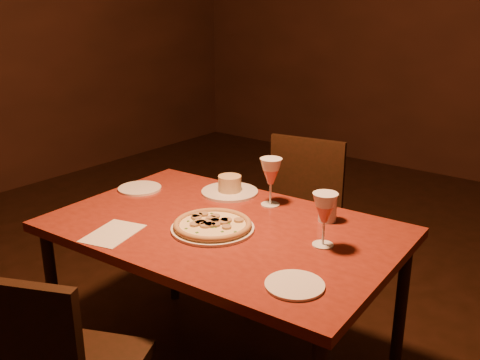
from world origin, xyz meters
The scene contains 10 objects.
dining_table centered at (-0.14, 0.21, 0.62)m, with size 1.32×0.89×0.69m.
chair_far centered at (-0.28, 0.96, 0.46)m, with size 0.46×0.46×0.82m.
pizza_plate centered at (-0.14, 0.16, 0.70)m, with size 0.31×0.31×0.03m.
ramekin_saucer centered at (-0.34, 0.50, 0.71)m, with size 0.25×0.25×0.08m.
wine_glass_far centered at (-0.12, 0.49, 0.78)m, with size 0.09×0.09×0.20m, color #C96153, non-canonical shape.
wine_glass_right centered at (0.24, 0.29, 0.78)m, with size 0.09×0.09×0.19m, color #C96153, non-canonical shape.
water_tumbler centered at (0.15, 0.49, 0.74)m, with size 0.07×0.07×0.11m, color #B3BCC4.
side_plate_left centered at (-0.69, 0.29, 0.69)m, with size 0.19×0.19×0.01m, color silver.
side_plate_near centered at (0.31, 0.00, 0.69)m, with size 0.18×0.18×0.01m, color silver.
menu_card centered at (-0.40, -0.09, 0.69)m, with size 0.15×0.22×0.00m, color beige.
Camera 1 is at (1.04, -1.19, 1.48)m, focal length 40.00 mm.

